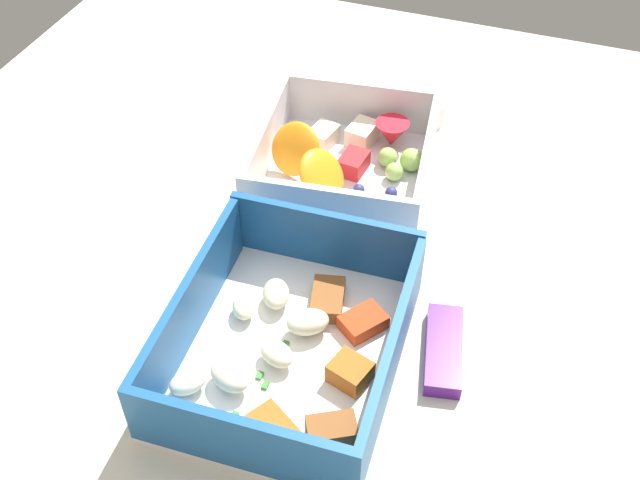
# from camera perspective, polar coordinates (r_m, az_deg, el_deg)

# --- Properties ---
(table_surface) EXTENTS (0.80, 0.80, 0.02)m
(table_surface) POSITION_cam_1_polar(r_m,az_deg,el_deg) (0.59, 0.42, -2.71)
(table_surface) COLOR beige
(table_surface) RESTS_ON ground
(pasta_container) EXTENTS (0.18, 0.15, 0.06)m
(pasta_container) POSITION_cam_1_polar(r_m,az_deg,el_deg) (0.51, -2.21, -7.75)
(pasta_container) COLOR white
(pasta_container) RESTS_ON table_surface
(fruit_bowl) EXTENTS (0.17, 0.16, 0.05)m
(fruit_bowl) POSITION_cam_1_polar(r_m,az_deg,el_deg) (0.65, 1.86, 5.87)
(fruit_bowl) COLOR white
(fruit_bowl) RESTS_ON table_surface
(candy_bar) EXTENTS (0.07, 0.04, 0.01)m
(candy_bar) POSITION_cam_1_polar(r_m,az_deg,el_deg) (0.53, 9.13, -8.02)
(candy_bar) COLOR #51197A
(candy_bar) RESTS_ON table_surface
(paper_cup_liner) EXTENTS (0.04, 0.04, 0.02)m
(paper_cup_liner) POSITION_cam_1_polar(r_m,az_deg,el_deg) (0.72, 7.74, 9.42)
(paper_cup_liner) COLOR white
(paper_cup_liner) RESTS_ON table_surface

